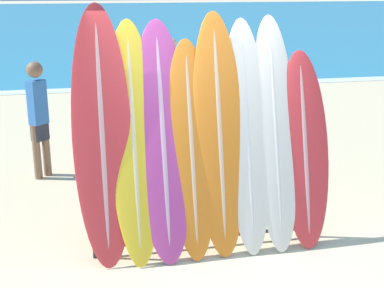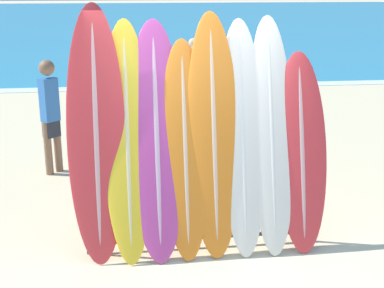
{
  "view_description": "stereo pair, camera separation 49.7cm",
  "coord_description": "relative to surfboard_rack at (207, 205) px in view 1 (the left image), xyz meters",
  "views": [
    {
      "loc": [
        -1.31,
        -4.53,
        2.78
      ],
      "look_at": [
        -0.09,
        1.39,
        0.94
      ],
      "focal_mm": 50.0,
      "sensor_mm": 36.0,
      "label": 1
    },
    {
      "loc": [
        -0.82,
        -4.61,
        2.78
      ],
      "look_at": [
        -0.09,
        1.39,
        0.94
      ],
      "focal_mm": 50.0,
      "sensor_mm": 36.0,
      "label": 2
    }
  ],
  "objects": [
    {
      "name": "person_mid_beach",
      "position": [
        2.17,
        7.94,
        0.42
      ],
      "size": [
        0.29,
        0.26,
        1.68
      ],
      "rotation": [
        0.0,
        0.0,
        2.55
      ],
      "color": "#846047",
      "rests_on": "ground_plane"
    },
    {
      "name": "person_far_right",
      "position": [
        -0.23,
        2.88,
        0.4
      ],
      "size": [
        0.27,
        0.28,
        1.64
      ],
      "rotation": [
        0.0,
        0.0,
        0.85
      ],
      "color": "beige",
      "rests_on": "ground_plane"
    },
    {
      "name": "surfboard_slot_7",
      "position": [
        1.07,
        0.01,
        0.55
      ],
      "size": [
        0.55,
        0.67,
        2.08
      ],
      "color": "red",
      "rests_on": "ground_plane"
    },
    {
      "name": "surfboard_rack",
      "position": [
        0.0,
        0.0,
        0.0
      ],
      "size": [
        2.45,
        0.04,
        0.91
      ],
      "color": "#28282D",
      "rests_on": "ground_plane"
    },
    {
      "name": "surfboard_slot_0",
      "position": [
        -1.06,
        0.08,
        0.8
      ],
      "size": [
        0.6,
        0.75,
        2.59
      ],
      "color": "red",
      "rests_on": "ground_plane"
    },
    {
      "name": "surfboard_slot_6",
      "position": [
        0.75,
        0.07,
        0.73
      ],
      "size": [
        0.49,
        0.82,
        2.45
      ],
      "color": "silver",
      "rests_on": "ground_plane"
    },
    {
      "name": "person_near_water",
      "position": [
        0.72,
        6.49,
        0.38
      ],
      "size": [
        0.21,
        0.27,
        1.6
      ],
      "rotation": [
        0.0,
        0.0,
        4.78
      ],
      "color": "beige",
      "rests_on": "ground_plane"
    },
    {
      "name": "surfboard_slot_4",
      "position": [
        0.14,
        0.06,
        0.76
      ],
      "size": [
        0.55,
        0.78,
        2.5
      ],
      "color": "orange",
      "rests_on": "ground_plane"
    },
    {
      "name": "surfboard_slot_3",
      "position": [
        -0.16,
        0.03,
        0.62
      ],
      "size": [
        0.5,
        0.75,
        2.23
      ],
      "color": "orange",
      "rests_on": "ground_plane"
    },
    {
      "name": "person_far_left",
      "position": [
        -1.88,
        2.62,
        0.44
      ],
      "size": [
        0.29,
        0.29,
        1.71
      ],
      "rotation": [
        0.0,
        0.0,
        3.91
      ],
      "color": "#846047",
      "rests_on": "ground_plane"
    },
    {
      "name": "ground_plane",
      "position": [
        0.09,
        -0.59,
        -0.49
      ],
      "size": [
        160.0,
        160.0,
        0.0
      ],
      "primitive_type": "plane",
      "color": "beige"
    },
    {
      "name": "ocean_water",
      "position": [
        0.09,
        38.48,
        -0.49
      ],
      "size": [
        120.0,
        60.0,
        0.01
      ],
      "color": "teal",
      "rests_on": "ground_plane"
    },
    {
      "name": "surfboard_slot_1",
      "position": [
        -0.75,
        0.07,
        0.72
      ],
      "size": [
        0.51,
        0.85,
        2.43
      ],
      "color": "yellow",
      "rests_on": "ground_plane"
    },
    {
      "name": "surfboard_slot_2",
      "position": [
        -0.45,
        0.07,
        0.72
      ],
      "size": [
        0.59,
        0.87,
        2.42
      ],
      "color": "#B23D8E",
      "rests_on": "ground_plane"
    },
    {
      "name": "surfboard_slot_5",
      "position": [
        0.44,
        0.06,
        0.72
      ],
      "size": [
        0.49,
        0.8,
        2.42
      ],
      "color": "silver",
      "rests_on": "ground_plane"
    }
  ]
}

